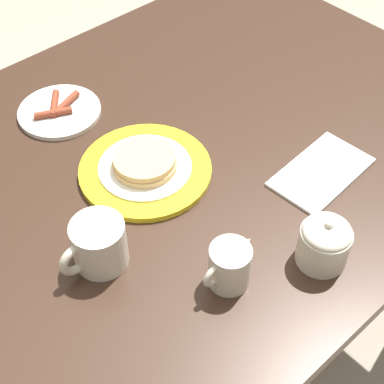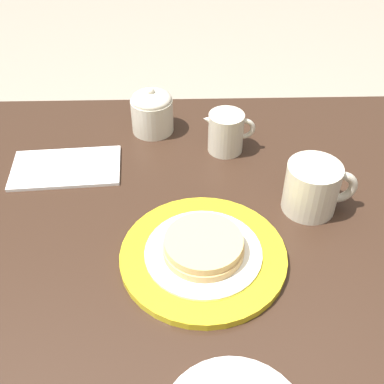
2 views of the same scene
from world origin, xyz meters
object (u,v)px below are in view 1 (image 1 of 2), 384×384
Objects in this scene: coffee_mug at (98,245)px; napkin at (321,172)px; pancake_plate at (144,166)px; creamer_pitcher at (230,265)px; side_plate_bacon at (59,111)px; sugar_bowl at (324,242)px.

coffee_mug is 0.43m from napkin.
pancake_plate is 2.43× the size of creamer_pitcher.
sugar_bowl reaches higher than side_plate_bacon.
sugar_bowl is at bearing 153.21° from creamer_pitcher.
pancake_plate is 0.21m from coffee_mug.
pancake_plate is 0.32m from napkin.
coffee_mug reaches higher than napkin.
coffee_mug is (0.15, 0.35, 0.04)m from side_plate_bacon.
pancake_plate reaches higher than napkin.
side_plate_bacon reaches higher than napkin.
creamer_pitcher is (0.05, 0.27, 0.03)m from pancake_plate.
coffee_mug is 1.25× the size of sugar_bowl.
sugar_bowl is (-0.08, 0.34, 0.03)m from pancake_plate.
sugar_bowl is 0.47× the size of napkin.
side_plate_bacon is at bearing -84.56° from pancake_plate.
creamer_pitcher is 1.07× the size of sugar_bowl.
napkin is at bearing 165.01° from coffee_mug.
coffee_mug is 0.20m from creamer_pitcher.
side_plate_bacon is 0.84× the size of napkin.
creamer_pitcher is (-0.12, 0.16, -0.00)m from coffee_mug.
creamer_pitcher is at bearing 10.33° from napkin.
pancake_plate is at bearing 95.44° from side_plate_bacon.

